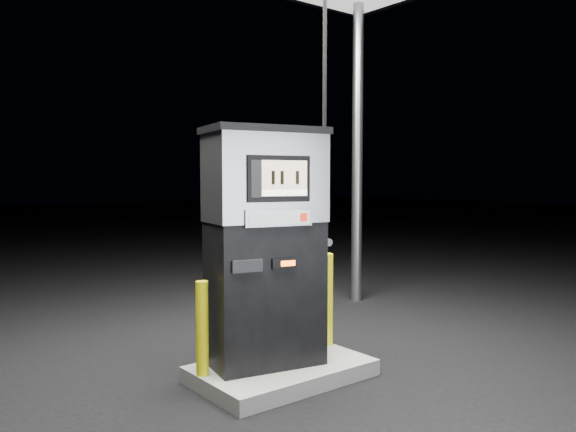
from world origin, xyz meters
TOP-DOWN VIEW (x-y plane):
  - ground at (0.00, 0.00)m, footprint 80.00×80.00m
  - pump_island at (0.00, 0.00)m, footprint 1.60×1.00m
  - fuel_dispenser at (-0.12, 0.10)m, footprint 1.26×0.86m
  - bollard_left at (-0.74, 0.18)m, footprint 0.14×0.14m
  - bollard_right at (0.74, 0.19)m, footprint 0.15×0.15m

SIDE VIEW (x-z plane):
  - ground at x=0.00m, z-range 0.00..0.00m
  - pump_island at x=0.00m, z-range 0.00..0.15m
  - bollard_left at x=-0.74m, z-range 0.15..0.98m
  - bollard_right at x=0.74m, z-range 0.15..1.10m
  - fuel_dispenser at x=-0.12m, z-range -1.00..3.54m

